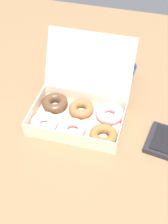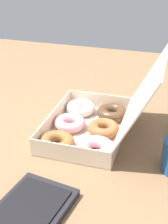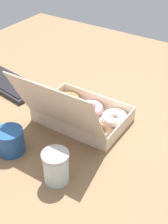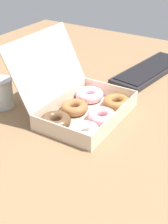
{
  "view_description": "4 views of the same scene",
  "coord_description": "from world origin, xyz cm",
  "px_view_note": "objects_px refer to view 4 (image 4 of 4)",
  "views": [
    {
      "loc": [
        19.55,
        -77.53,
        81.84
      ],
      "look_at": [
        -2.7,
        0.0,
        3.32
      ],
      "focal_mm": 50.0,
      "sensor_mm": 36.0,
      "label": 1
    },
    {
      "loc": [
        73.05,
        20.96,
        50.71
      ],
      "look_at": [
        -7.36,
        -4.31,
        5.08
      ],
      "focal_mm": 50.0,
      "sensor_mm": 36.0,
      "label": 2
    },
    {
      "loc": [
        -57.2,
        76.28,
        71.85
      ],
      "look_at": [
        -4.49,
        -3.1,
        3.29
      ],
      "focal_mm": 50.0,
      "sensor_mm": 36.0,
      "label": 3
    },
    {
      "loc": [
        -81.31,
        -49.53,
        55.35
      ],
      "look_at": [
        -7.35,
        -2.95,
        3.42
      ],
      "focal_mm": 50.0,
      "sensor_mm": 36.0,
      "label": 4
    }
  ],
  "objects_px": {
    "keyboard": "(150,70)",
    "coffee_mug": "(42,76)",
    "donut_box": "(83,106)",
    "glass_jar": "(2,93)"
  },
  "relations": [
    {
      "from": "keyboard",
      "to": "coffee_mug",
      "type": "height_order",
      "value": "coffee_mug"
    },
    {
      "from": "keyboard",
      "to": "coffee_mug",
      "type": "xyz_separation_m",
      "value": [
        -0.37,
        0.31,
        0.03
      ]
    },
    {
      "from": "coffee_mug",
      "to": "donut_box",
      "type": "bearing_deg",
      "value": -112.01
    },
    {
      "from": "keyboard",
      "to": "glass_jar",
      "type": "bearing_deg",
      "value": 150.18
    },
    {
      "from": "donut_box",
      "to": "keyboard",
      "type": "relative_size",
      "value": 0.75
    },
    {
      "from": "keyboard",
      "to": "glass_jar",
      "type": "xyz_separation_m",
      "value": [
        -0.57,
        0.33,
        0.04
      ]
    },
    {
      "from": "keyboard",
      "to": "glass_jar",
      "type": "relative_size",
      "value": 4.29
    },
    {
      "from": "coffee_mug",
      "to": "glass_jar",
      "type": "xyz_separation_m",
      "value": [
        -0.21,
        0.01,
        0.01
      ]
    },
    {
      "from": "donut_box",
      "to": "keyboard",
      "type": "distance_m",
      "value": 0.47
    },
    {
      "from": "donut_box",
      "to": "coffee_mug",
      "type": "distance_m",
      "value": 0.28
    }
  ]
}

